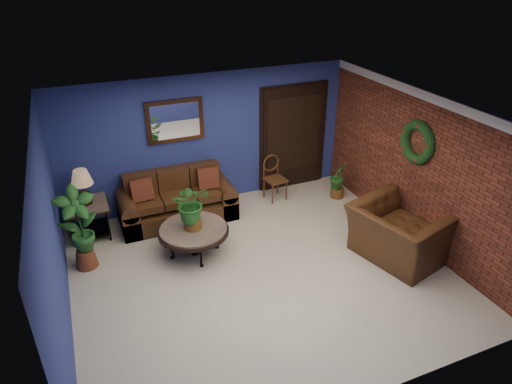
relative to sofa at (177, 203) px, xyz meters
name	(u,v)px	position (x,y,z in m)	size (l,w,h in m)	color
floor	(261,272)	(0.79, -2.08, -0.30)	(5.50, 5.50, 0.00)	#C0B39F
wall_back	(208,140)	(0.79, 0.42, 0.95)	(5.50, 0.04, 2.50)	navy
wall_left	(52,243)	(-1.96, -2.08, 0.95)	(0.04, 5.00, 2.50)	navy
wall_right_brick	(418,169)	(3.54, -2.08, 0.95)	(0.04, 5.00, 2.50)	maroon
ceiling	(262,116)	(0.79, -2.08, 2.20)	(5.50, 5.00, 0.02)	white
crown_molding	(429,98)	(3.51, -2.08, 2.13)	(0.03, 5.00, 0.14)	white
wall_mirror	(175,121)	(0.19, 0.38, 1.42)	(1.02, 0.06, 0.77)	#3F2414
closet_door	(293,138)	(2.54, 0.39, 0.75)	(1.44, 0.06, 2.18)	black
wreath	(417,142)	(3.48, -2.03, 1.40)	(0.72, 0.72, 0.16)	black
sofa	(177,203)	(0.00, 0.00, 0.00)	(2.05, 0.88, 0.92)	#432513
coffee_table	(193,231)	(-0.02, -1.22, 0.13)	(1.13, 1.13, 0.49)	#494440
end_table	(88,211)	(-1.51, -0.03, 0.19)	(0.70, 0.70, 0.64)	#494440
table_lamp	(82,183)	(-1.51, -0.03, 0.72)	(0.35, 0.35, 0.59)	#3F2414
side_chair	(274,174)	(1.96, 0.04, 0.20)	(0.42, 0.42, 0.88)	#512817
armchair	(399,233)	(2.94, -2.55, 0.14)	(1.36, 1.19, 0.89)	#432513
coffee_plant	(191,205)	(-0.02, -1.22, 0.61)	(0.64, 0.57, 0.77)	brown
floor_plant	(338,179)	(3.14, -0.45, 0.09)	(0.36, 0.30, 0.77)	brown
tall_plant	(79,226)	(-1.66, -0.90, 0.43)	(0.64, 0.48, 1.37)	brown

